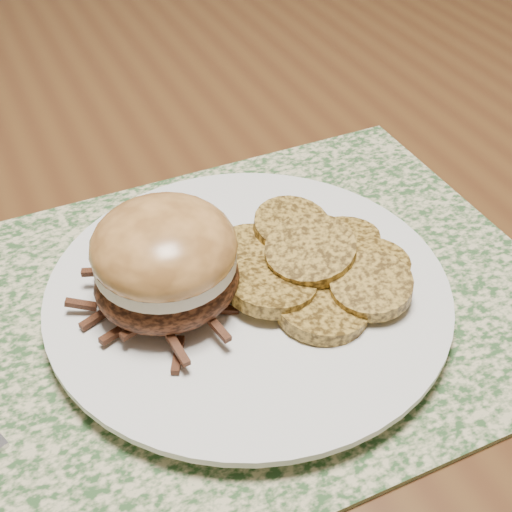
{
  "coord_description": "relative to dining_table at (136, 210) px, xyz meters",
  "views": [
    {
      "loc": [
        -0.13,
        -0.57,
        1.1
      ],
      "look_at": [
        0.02,
        -0.24,
        0.79
      ],
      "focal_mm": 50.0,
      "sensor_mm": 36.0,
      "label": 1
    }
  ],
  "objects": [
    {
      "name": "roasted_potatoes",
      "position": [
        0.06,
        -0.25,
        0.11
      ],
      "size": [
        0.14,
        0.15,
        0.04
      ],
      "color": "#A47E30",
      "rests_on": "dinner_plate"
    },
    {
      "name": "placemat",
      "position": [
        0.0,
        -0.25,
        0.08
      ],
      "size": [
        0.45,
        0.33,
        0.0
      ],
      "primitive_type": "cube",
      "color": "#2F522A",
      "rests_on": "dining_table"
    },
    {
      "name": "pork_sandwich",
      "position": [
        -0.04,
        -0.24,
        0.13
      ],
      "size": [
        0.12,
        0.12,
        0.07
      ],
      "rotation": [
        0.0,
        0.0,
        0.37
      ],
      "color": "black",
      "rests_on": "dinner_plate"
    },
    {
      "name": "dining_table",
      "position": [
        0.0,
        0.0,
        0.0
      ],
      "size": [
        1.5,
        0.9,
        0.75
      ],
      "color": "#553418",
      "rests_on": "ground"
    },
    {
      "name": "dinner_plate",
      "position": [
        0.01,
        -0.25,
        0.09
      ],
      "size": [
        0.26,
        0.26,
        0.02
      ],
      "primitive_type": "cylinder",
      "color": "white",
      "rests_on": "placemat"
    }
  ]
}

